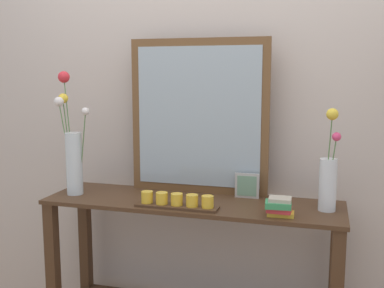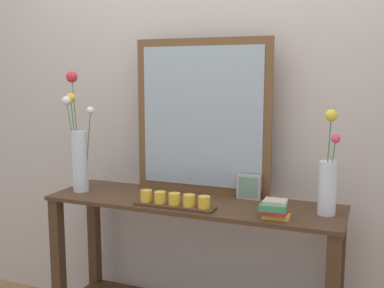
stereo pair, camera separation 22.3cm
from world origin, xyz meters
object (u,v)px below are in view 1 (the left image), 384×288
(picture_frame_small, at_px, (247,186))
(console_table, at_px, (192,262))
(mirror_leaning, at_px, (199,117))
(tall_vase_left, at_px, (72,150))
(candle_tray, at_px, (177,202))
(book_stack, at_px, (279,207))
(vase_right, at_px, (328,177))

(picture_frame_small, bearing_deg, console_table, -152.83)
(mirror_leaning, height_order, tall_vase_left, mirror_leaning)
(candle_tray, height_order, book_stack, book_stack)
(vase_right, bearing_deg, tall_vase_left, -177.82)
(mirror_leaning, relative_size, book_stack, 6.17)
(mirror_leaning, height_order, picture_frame_small, mirror_leaning)
(book_stack, bearing_deg, candle_tray, -179.89)
(tall_vase_left, relative_size, vase_right, 1.34)
(vase_right, xyz_separation_m, book_stack, (-0.20, -0.14, -0.11))
(book_stack, bearing_deg, mirror_leaning, 145.95)
(tall_vase_left, bearing_deg, picture_frame_small, 10.57)
(tall_vase_left, bearing_deg, vase_right, 2.18)
(console_table, height_order, vase_right, vase_right)
(book_stack, bearing_deg, console_table, 163.34)
(console_table, distance_m, candle_tray, 0.37)
(book_stack, bearing_deg, vase_right, 35.28)
(mirror_leaning, xyz_separation_m, vase_right, (0.65, -0.16, -0.24))
(tall_vase_left, bearing_deg, console_table, 3.27)
(tall_vase_left, bearing_deg, candle_tray, -9.10)
(candle_tray, distance_m, picture_frame_small, 0.39)
(mirror_leaning, height_order, candle_tray, mirror_leaning)
(mirror_leaning, bearing_deg, book_stack, -34.05)
(vase_right, height_order, candle_tray, vase_right)
(console_table, relative_size, vase_right, 3.10)
(console_table, bearing_deg, picture_frame_small, 27.17)
(mirror_leaning, distance_m, candle_tray, 0.48)
(candle_tray, bearing_deg, picture_frame_small, 42.25)
(mirror_leaning, distance_m, tall_vase_left, 0.67)
(candle_tray, bearing_deg, tall_vase_left, 170.90)
(candle_tray, bearing_deg, console_table, 74.76)
(console_table, relative_size, candle_tray, 3.72)
(mirror_leaning, distance_m, book_stack, 0.65)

